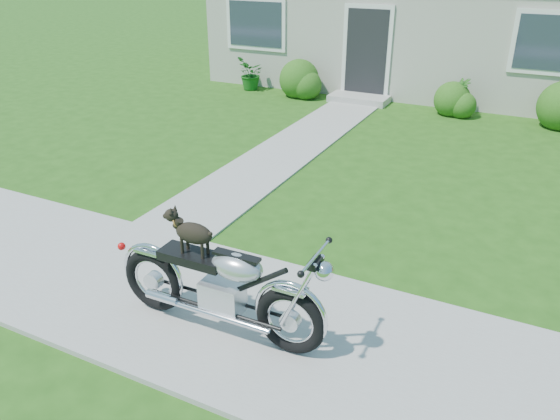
# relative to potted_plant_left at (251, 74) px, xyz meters

# --- Properties ---
(ground) EXTENTS (80.00, 80.00, 0.00)m
(ground) POSITION_rel_potted_plant_left_xyz_m (4.44, -8.55, -0.42)
(ground) COLOR #235114
(ground) RESTS_ON ground
(sidewalk) EXTENTS (24.00, 2.20, 0.04)m
(sidewalk) POSITION_rel_potted_plant_left_xyz_m (4.44, -8.55, -0.40)
(sidewalk) COLOR #9E9B93
(sidewalk) RESTS_ON ground
(walkway) EXTENTS (1.20, 8.00, 0.03)m
(walkway) POSITION_rel_potted_plant_left_xyz_m (2.94, -3.55, -0.41)
(walkway) COLOR #9E9B93
(walkway) RESTS_ON ground
(shrub_row) EXTENTS (8.18, 1.04, 1.04)m
(shrub_row) POSITION_rel_potted_plant_left_xyz_m (5.81, -0.05, -0.00)
(shrub_row) COLOR #2B5B18
(shrub_row) RESTS_ON ground
(potted_plant_left) EXTENTS (0.94, 0.98, 0.84)m
(potted_plant_left) POSITION_rel_potted_plant_left_xyz_m (0.00, 0.00, 0.00)
(potted_plant_left) COLOR #175717
(potted_plant_left) RESTS_ON ground
(potted_plant_right) EXTENTS (0.64, 0.64, 0.80)m
(potted_plant_right) POSITION_rel_potted_plant_left_xyz_m (5.27, 0.00, -0.02)
(potted_plant_right) COLOR #235A18
(potted_plant_right) RESTS_ON ground
(motorcycle_with_dog) EXTENTS (2.22, 0.60, 1.18)m
(motorcycle_with_dog) POSITION_rel_potted_plant_left_xyz_m (4.66, -8.85, 0.14)
(motorcycle_with_dog) COLOR black
(motorcycle_with_dog) RESTS_ON sidewalk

